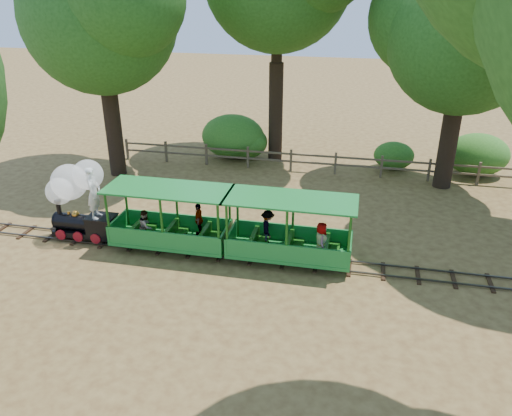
% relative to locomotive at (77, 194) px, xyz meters
% --- Properties ---
extents(ground, '(90.00, 90.00, 0.00)m').
position_rel_locomotive_xyz_m(ground, '(6.86, -0.06, -1.61)').
color(ground, olive).
rests_on(ground, ground).
extents(track, '(22.00, 1.00, 0.10)m').
position_rel_locomotive_xyz_m(track, '(6.86, -0.06, -1.54)').
color(track, '#3F3D3A').
rests_on(track, ground).
extents(locomotive, '(2.47, 1.16, 2.84)m').
position_rel_locomotive_xyz_m(locomotive, '(0.00, 0.00, 0.00)').
color(locomotive, black).
rests_on(locomotive, ground).
extents(carriage_front, '(3.90, 1.59, 2.03)m').
position_rel_locomotive_xyz_m(carriage_front, '(3.19, -0.07, -0.81)').
color(carriage_front, '#1B7E30').
rests_on(carriage_front, track).
extents(carriage_rear, '(3.90, 1.59, 2.03)m').
position_rel_locomotive_xyz_m(carriage_rear, '(7.00, -0.04, -0.80)').
color(carriage_rear, '#1B7E30').
rests_on(carriage_rear, track).
extents(oak_nw, '(7.71, 6.79, 9.73)m').
position_rel_locomotive_xyz_m(oak_nw, '(-1.67, 6.02, 5.34)').
color(oak_nw, '#2D2116').
rests_on(oak_nw, ground).
extents(oak_ne, '(7.30, 6.43, 8.94)m').
position_rel_locomotive_xyz_m(oak_ne, '(12.33, 7.52, 4.70)').
color(oak_ne, '#2D2116').
rests_on(oak_ne, ground).
extents(fence, '(18.10, 0.10, 1.00)m').
position_rel_locomotive_xyz_m(fence, '(6.86, 7.94, -1.03)').
color(fence, brown).
rests_on(fence, ground).
extents(shrub_west, '(2.39, 1.84, 1.65)m').
position_rel_locomotive_xyz_m(shrub_west, '(3.31, 9.24, -0.78)').
color(shrub_west, '#2D6B1E').
rests_on(shrub_west, ground).
extents(shrub_mid_w, '(3.05, 2.35, 2.11)m').
position_rel_locomotive_xyz_m(shrub_mid_w, '(2.81, 9.24, -0.56)').
color(shrub_mid_w, '#2D6B1E').
rests_on(shrub_mid_w, ground).
extents(shrub_mid_e, '(1.82, 1.40, 1.26)m').
position_rel_locomotive_xyz_m(shrub_mid_e, '(10.41, 9.24, -0.98)').
color(shrub_mid_e, '#2D6B1E').
rests_on(shrub_mid_e, ground).
extents(shrub_east, '(2.69, 2.07, 1.86)m').
position_rel_locomotive_xyz_m(shrub_east, '(13.96, 9.24, -0.68)').
color(shrub_east, '#2D6B1E').
rests_on(shrub_east, ground).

